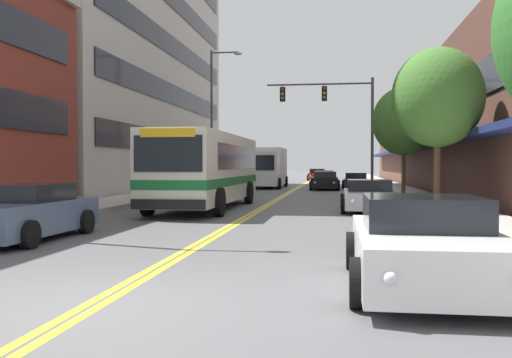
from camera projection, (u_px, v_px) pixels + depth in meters
ground_plane at (297, 188)px, 43.91m from camera, size 240.00×240.00×0.00m
sidewalk_left at (209, 186)px, 44.89m from camera, size 2.89×106.00×0.18m
sidewalk_right at (390, 187)px, 42.92m from camera, size 2.89×106.00×0.18m
centre_line at (297, 188)px, 43.91m from camera, size 0.34×106.00×0.01m
storefront_row_right at (469, 133)px, 42.02m from camera, size 9.10×68.00×8.29m
city_bus at (207, 167)px, 23.34m from camera, size 2.83×10.87×2.97m
car_charcoal_parked_left_near at (209, 185)px, 33.20m from camera, size 2.07×4.33×1.35m
car_slate_blue_parked_left_mid at (24, 213)px, 13.51m from camera, size 2.10×4.54×1.32m
car_white_parked_right_foreground at (423, 245)px, 8.27m from camera, size 2.18×4.48×1.32m
car_navy_parked_right_mid at (356, 181)px, 42.43m from camera, size 2.02×4.32×1.18m
car_silver_parked_right_far at (369, 196)px, 21.86m from camera, size 2.14×4.59×1.21m
car_red_moving_lead at (317, 175)px, 64.06m from camera, size 2.17×4.20×1.33m
car_black_moving_second at (325, 181)px, 40.79m from camera, size 2.10×4.89×1.30m
car_beige_moving_third at (324, 178)px, 49.72m from camera, size 2.10×4.56×1.28m
box_truck at (267, 167)px, 44.10m from camera, size 2.78×7.79×3.08m
traffic_signal_mast at (337, 111)px, 35.89m from camera, size 6.72×0.38×7.23m
street_lamp_left_near at (5, 32)px, 13.88m from camera, size 2.38×0.28×8.51m
street_lamp_left_far at (215, 110)px, 38.03m from camera, size 2.16×0.28×9.40m
street_tree_right_mid at (438, 98)px, 20.25m from camera, size 3.23×3.23×5.78m
street_tree_right_far at (404, 121)px, 30.95m from camera, size 3.39×3.39×5.84m
fire_hydrant at (440, 207)px, 16.22m from camera, size 0.33×0.25×0.79m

